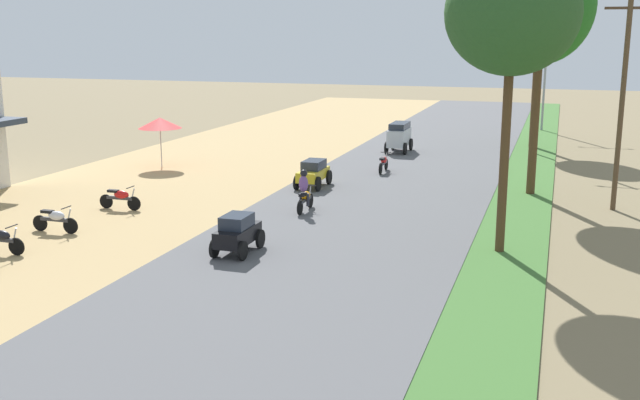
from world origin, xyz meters
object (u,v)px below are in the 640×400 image
object	(u,v)px
median_tree_third	(538,32)
motorbike_ahead_third	(384,162)
car_sedan_yellow	(313,172)
car_hatchback_black	(237,232)
median_tree_second	(542,6)
streetlamp_near	(541,67)
parked_motorbike_seventh	(120,197)
median_tree_nearest	(512,14)
vendor_umbrella	(160,123)
streetlamp_mid	(545,68)
motorbike_ahead_second	(305,192)
parked_motorbike_fifth	(0,238)
utility_pole_near	(622,100)
parked_motorbike_sixth	(55,219)
car_van_silver	(399,136)

from	to	relation	value
median_tree_third	motorbike_ahead_third	size ratio (longest dim) A/B	4.86
car_sedan_yellow	motorbike_ahead_third	world-z (taller)	car_sedan_yellow
car_sedan_yellow	car_hatchback_black	bearing A→B (deg)	-84.84
median_tree_second	streetlamp_near	distance (m)	11.46
parked_motorbike_seventh	median_tree_nearest	size ratio (longest dim) A/B	0.20
vendor_umbrella	median_tree_nearest	world-z (taller)	median_tree_nearest
streetlamp_mid	car_sedan_yellow	world-z (taller)	streetlamp_mid
car_sedan_yellow	motorbike_ahead_third	distance (m)	4.92
motorbike_ahead_second	car_sedan_yellow	bearing A→B (deg)	104.22
parked_motorbike_fifth	utility_pole_near	distance (m)	22.66
streetlamp_near	motorbike_ahead_second	xyz separation A→B (m)	(-7.94, -17.27, -4.05)
parked_motorbike_fifth	vendor_umbrella	distance (m)	15.64
parked_motorbike_sixth	vendor_umbrella	size ratio (longest dim) A/B	0.71
vendor_umbrella	streetlamp_mid	world-z (taller)	streetlamp_mid
motorbike_ahead_third	utility_pole_near	bearing A→B (deg)	-24.36
parked_motorbike_seventh	motorbike_ahead_third	size ratio (longest dim) A/B	1.00
median_tree_nearest	utility_pole_near	bearing A→B (deg)	62.81
median_tree_nearest	car_hatchback_black	bearing A→B (deg)	-160.25
vendor_umbrella	car_van_silver	world-z (taller)	vendor_umbrella
parked_motorbike_seventh	streetlamp_near	bearing A→B (deg)	51.95
motorbike_ahead_third	vendor_umbrella	bearing A→B (deg)	-170.81
parked_motorbike_fifth	car_van_silver	world-z (taller)	car_van_silver
car_sedan_yellow	motorbike_ahead_second	size ratio (longest dim) A/B	1.26
car_van_silver	vendor_umbrella	bearing A→B (deg)	-141.94
median_tree_third	car_hatchback_black	size ratio (longest dim) A/B	4.37
median_tree_second	car_hatchback_black	bearing A→B (deg)	-124.73
car_van_silver	median_tree_nearest	bearing A→B (deg)	-68.91
parked_motorbike_fifth	streetlamp_mid	xyz separation A→B (m)	(15.20, 36.42, 3.79)
utility_pole_near	streetlamp_near	bearing A→B (deg)	104.64
car_sedan_yellow	motorbike_ahead_third	size ratio (longest dim) A/B	1.26
streetlamp_mid	car_van_silver	world-z (taller)	streetlamp_mid
median_tree_nearest	car_hatchback_black	world-z (taller)	median_tree_nearest
parked_motorbike_seventh	motorbike_ahead_second	distance (m)	7.20
parked_motorbike_seventh	motorbike_ahead_second	xyz separation A→B (m)	(6.97, 1.78, 0.30)
car_van_silver	motorbike_ahead_third	bearing A→B (deg)	-84.72
parked_motorbike_sixth	motorbike_ahead_second	xyz separation A→B (m)	(7.22, 5.44, 0.30)
streetlamp_mid	motorbike_ahead_second	distance (m)	29.61
car_hatchback_black	parked_motorbike_sixth	bearing A→B (deg)	176.82
median_tree_second	streetlamp_near	bearing A→B (deg)	90.89
parked_motorbike_seventh	car_hatchback_black	world-z (taller)	car_hatchback_black
streetlamp_near	median_tree_second	bearing A→B (deg)	-89.11
parked_motorbike_fifth	vendor_umbrella	bearing A→B (deg)	100.94
median_tree_nearest	car_sedan_yellow	world-z (taller)	median_tree_nearest
median_tree_second	car_sedan_yellow	size ratio (longest dim) A/B	4.54
parked_motorbike_sixth	utility_pole_near	xyz separation A→B (m)	(18.55, 9.74, 3.73)
median_tree_nearest	utility_pole_near	world-z (taller)	median_tree_nearest
median_tree_second	streetlamp_mid	xyz separation A→B (m)	(-0.17, 22.12, -3.52)
car_sedan_yellow	median_tree_third	bearing A→B (deg)	60.51
car_van_silver	motorbike_ahead_third	xyz separation A→B (m)	(0.60, -6.51, -0.45)
parked_motorbike_fifth	median_tree_third	xyz separation A→B (m)	(14.85, 28.15, 6.25)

